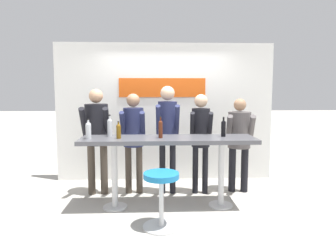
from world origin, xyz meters
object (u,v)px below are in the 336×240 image
object	(u,v)px
tasting_table	(168,148)
wine_bottle_1	(161,128)
person_center	(201,132)
wine_bottle_2	(110,127)
wine_bottle_0	(119,130)
person_left	(133,132)
person_far_left	(97,130)
person_center_right	(239,135)
wine_bottle_4	(88,130)
bar_stool	(161,191)
wine_bottle_3	(223,128)
person_center_left	(168,126)

from	to	relation	value
tasting_table	wine_bottle_1	bearing A→B (deg)	-161.49
person_center	wine_bottle_2	xyz separation A→B (m)	(-1.45, -0.42, 0.15)
wine_bottle_0	tasting_table	bearing A→B (deg)	4.52
person_left	person_far_left	bearing A→B (deg)	-177.81
tasting_table	person_center_right	bearing A→B (deg)	26.98
wine_bottle_1	wine_bottle_4	size ratio (longest dim) A/B	1.12
bar_stool	person_left	distance (m)	1.49
tasting_table	wine_bottle_4	size ratio (longest dim) A/B	8.96
wine_bottle_2	wine_bottle_3	world-z (taller)	wine_bottle_2
bar_stool	tasting_table	bearing A→B (deg)	80.07
person_center	wine_bottle_0	xyz separation A→B (m)	(-1.29, -0.63, 0.11)
person_far_left	tasting_table	bearing A→B (deg)	-30.75
wine_bottle_3	wine_bottle_1	bearing A→B (deg)	-174.32
person_left	wine_bottle_4	size ratio (longest dim) A/B	5.90
bar_stool	person_center	distance (m)	1.53
person_center	person_center_right	xyz separation A→B (m)	(0.67, 0.06, -0.07)
wine_bottle_0	wine_bottle_1	bearing A→B (deg)	1.76
tasting_table	person_center_left	distance (m)	0.64
person_center	person_far_left	bearing A→B (deg)	-175.21
person_left	tasting_table	bearing A→B (deg)	-48.73
bar_stool	person_far_left	bearing A→B (deg)	129.21
wine_bottle_4	tasting_table	bearing A→B (deg)	3.66
person_center	wine_bottle_3	world-z (taller)	person_center
bar_stool	wine_bottle_4	world-z (taller)	wine_bottle_4
tasting_table	wine_bottle_1	world-z (taller)	wine_bottle_1
tasting_table	person_center	bearing A→B (deg)	45.14
person_far_left	person_left	distance (m)	0.61
person_far_left	person_center_right	distance (m)	2.40
tasting_table	wine_bottle_2	distance (m)	0.94
person_left	wine_bottle_3	bearing A→B (deg)	-22.68
tasting_table	wine_bottle_1	size ratio (longest dim) A/B	8.02
person_center_right	wine_bottle_4	world-z (taller)	person_center_right
wine_bottle_1	wine_bottle_3	size ratio (longest dim) A/B	1.08
person_far_left	person_center_left	world-z (taller)	person_center_left
wine_bottle_2	wine_bottle_4	xyz separation A→B (m)	(-0.27, -0.23, -0.02)
person_far_left	wine_bottle_2	xyz separation A→B (m)	(0.28, -0.45, 0.11)
person_center_left	wine_bottle_1	distance (m)	0.65
tasting_table	wine_bottle_1	distance (m)	0.32
person_left	wine_bottle_4	xyz separation A→B (m)	(-0.59, -0.70, 0.14)
tasting_table	wine_bottle_1	xyz separation A→B (m)	(-0.11, -0.04, 0.29)
person_center	wine_bottle_1	world-z (taller)	person_center
wine_bottle_1	wine_bottle_2	size ratio (longest dim) A/B	0.98
person_left	wine_bottle_3	xyz separation A→B (m)	(1.39, -0.58, 0.14)
person_left	wine_bottle_0	size ratio (longest dim) A/B	6.70
bar_stool	person_far_left	world-z (taller)	person_far_left
person_center	bar_stool	bearing A→B (deg)	-112.89
tasting_table	wine_bottle_3	xyz separation A→B (m)	(0.83, 0.06, 0.29)
tasting_table	person_left	bearing A→B (deg)	131.46
person_far_left	wine_bottle_1	world-z (taller)	person_far_left
bar_stool	person_left	xyz separation A→B (m)	(-0.44, 1.31, 0.57)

